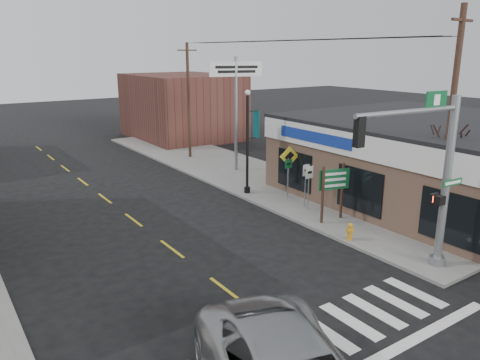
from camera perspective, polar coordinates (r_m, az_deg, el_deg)
ground at (r=13.13m, az=8.40°, el=-20.07°), size 140.00×140.00×0.00m
sidewalk_right at (r=27.49m, az=3.97°, el=-0.47°), size 6.00×38.00×0.13m
center_line at (r=18.96m, az=-8.30°, el=-8.30°), size 0.12×56.00×0.01m
crosswalk at (r=13.36m, az=7.17°, el=-19.28°), size 11.00×2.20×0.01m
thrift_store at (r=26.47m, az=23.14°, el=2.00°), size 12.00×14.00×4.00m
bldg_distant_right at (r=42.69m, az=-7.09°, el=8.90°), size 8.00×10.00×5.60m
traffic_signal_pole at (r=16.87m, az=22.74°, el=1.41°), size 4.93×0.38×6.24m
guide_sign at (r=21.30m, az=11.33°, el=-0.57°), size 1.48×0.13×2.60m
fire_hydrant at (r=19.67m, az=13.27°, el=-6.04°), size 0.23×0.23×0.73m
ped_crossing_sign at (r=24.47m, az=5.98°, el=2.15°), size 1.06×0.07×2.72m
lamp_post at (r=24.82m, az=1.02°, el=5.59°), size 0.72×0.56×5.53m
dance_center_sign at (r=29.60m, az=-0.50°, el=11.36°), size 3.36×0.21×7.15m
bare_tree at (r=21.24m, az=24.22°, el=5.26°), size 2.67×2.67×5.34m
shrub_front at (r=20.75m, az=24.52°, el=-5.46°), size 1.46×1.46×1.10m
shrub_back at (r=25.73m, az=13.31°, el=-0.80°), size 1.18×1.18×0.89m
utility_pole_near at (r=20.03m, az=24.21°, el=6.17°), size 1.59×0.24×9.16m
utility_pole_far at (r=33.80m, az=-6.29°, el=9.70°), size 1.40×0.21×8.04m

